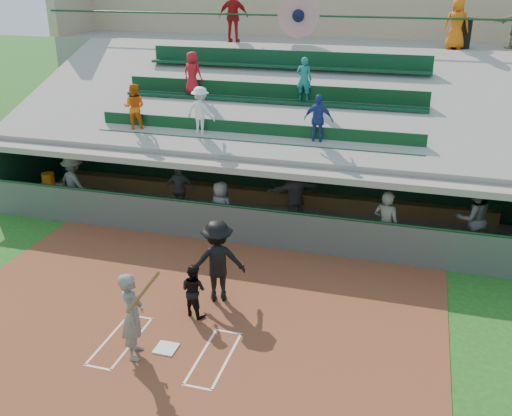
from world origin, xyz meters
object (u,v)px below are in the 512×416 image
(home_plate, at_px, (166,348))
(white_table, at_px, (51,196))
(batter_at_plate, at_px, (133,315))
(trash_bin, at_px, (461,33))
(water_cooler, at_px, (48,179))
(catcher, at_px, (194,290))

(home_plate, distance_m, white_table, 8.91)
(home_plate, bearing_deg, batter_at_plate, -146.43)
(batter_at_plate, height_order, white_table, batter_at_plate)
(white_table, bearing_deg, trash_bin, 22.57)
(water_cooler, relative_size, trash_bin, 0.40)
(home_plate, relative_size, water_cooler, 1.09)
(batter_at_plate, bearing_deg, white_table, 134.68)
(white_table, distance_m, water_cooler, 0.55)
(white_table, bearing_deg, catcher, -40.63)
(trash_bin, bearing_deg, catcher, -115.58)
(batter_at_plate, distance_m, water_cooler, 8.84)
(batter_at_plate, distance_m, catcher, 1.79)
(home_plate, xyz_separation_m, water_cooler, (-6.71, 5.96, 0.89))
(home_plate, xyz_separation_m, catcher, (0.09, 1.34, 0.60))
(batter_at_plate, bearing_deg, home_plate, 33.57)
(catcher, distance_m, water_cooler, 8.22)
(batter_at_plate, height_order, trash_bin, trash_bin)
(home_plate, relative_size, trash_bin, 0.43)
(batter_at_plate, xyz_separation_m, trash_bin, (6.01, 13.01, 4.16))
(home_plate, distance_m, water_cooler, 9.02)
(catcher, distance_m, trash_bin, 13.34)
(batter_at_plate, relative_size, white_table, 2.48)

